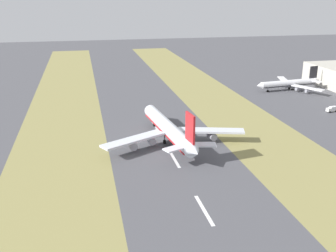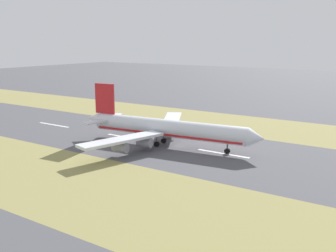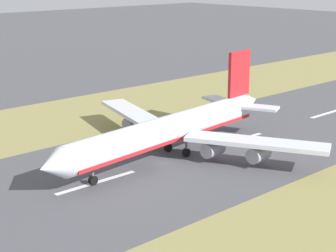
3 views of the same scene
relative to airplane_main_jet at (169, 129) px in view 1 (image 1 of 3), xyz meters
The scene contains 9 objects.
ground_plane 8.23m from the airplane_main_jet, 111.55° to the left, with size 800.00×800.00×0.00m, color #4C4C51.
grass_median_west 47.73m from the airplane_main_jet, behind, with size 40.00×600.00×0.01m, color olive.
grass_median_east 43.67m from the airplane_main_jet, ahead, with size 40.00×600.00×0.01m, color olive.
centreline_dash_near 58.45m from the airplane_main_jet, 92.03° to the right, with size 1.20×18.00×0.01m, color silver.
centreline_dash_mid 19.19m from the airplane_main_jet, 96.49° to the right, with size 1.20×18.00×0.01m, color silver.
centreline_dash_far 22.80m from the airplane_main_jet, 95.37° to the left, with size 1.20×18.00×0.01m, color silver.
airplane_main_jet is the anchor object (origin of this frame).
airplane_parked_apron 128.87m from the airplane_main_jet, 37.89° to the left, with size 50.38×47.75×15.15m.
service_truck 101.57m from the airplane_main_jet, 14.99° to the left, with size 6.28×3.38×3.10m.
Camera 1 is at (-33.18, -163.55, 62.83)m, focal length 42.00 mm.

